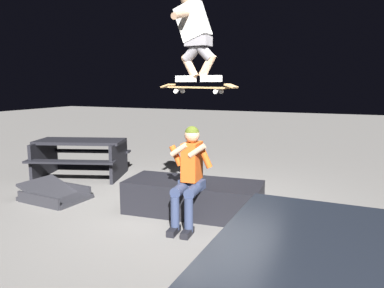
# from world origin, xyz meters

# --- Properties ---
(ground_plane) EXTENTS (40.00, 40.00, 0.00)m
(ground_plane) POSITION_xyz_m (0.00, 0.00, 0.00)
(ground_plane) COLOR slate
(ledge_box_main) EXTENTS (1.99, 0.94, 0.47)m
(ledge_box_main) POSITION_xyz_m (-0.12, 0.05, 0.23)
(ledge_box_main) COLOR black
(ledge_box_main) RESTS_ON ground
(person_sitting_on_ledge) EXTENTS (0.60, 0.77, 1.30)m
(person_sitting_on_ledge) POSITION_xyz_m (-0.25, 0.48, 0.72)
(person_sitting_on_ledge) COLOR #2D3856
(person_sitting_on_ledge) RESTS_ON ground
(skateboard) EXTENTS (1.03, 0.28, 0.13)m
(skateboard) POSITION_xyz_m (-0.31, 0.33, 1.79)
(skateboard) COLOR #AD8451
(skater_airborne) EXTENTS (0.63, 0.89, 1.12)m
(skater_airborne) POSITION_xyz_m (-0.25, 0.33, 2.48)
(skater_airborne) COLOR white
(kicker_ramp) EXTENTS (1.04, 0.81, 0.37)m
(kicker_ramp) POSITION_xyz_m (2.17, 0.36, 0.06)
(kicker_ramp) COLOR #28282D
(kicker_ramp) RESTS_ON ground
(picnic_table_back) EXTENTS (2.04, 1.82, 0.75)m
(picnic_table_back) POSITION_xyz_m (2.76, -0.98, 0.50)
(picnic_table_back) COLOR black
(picnic_table_back) RESTS_ON ground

